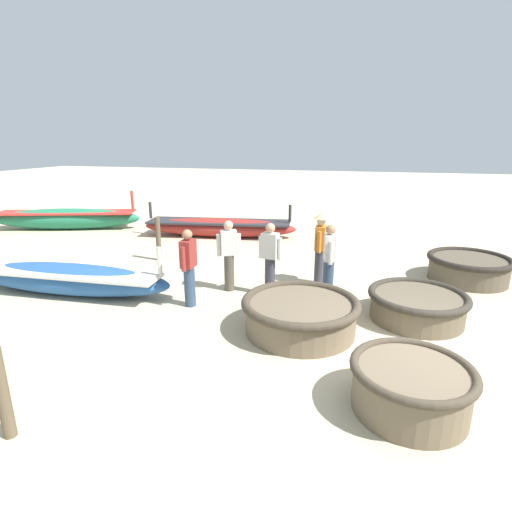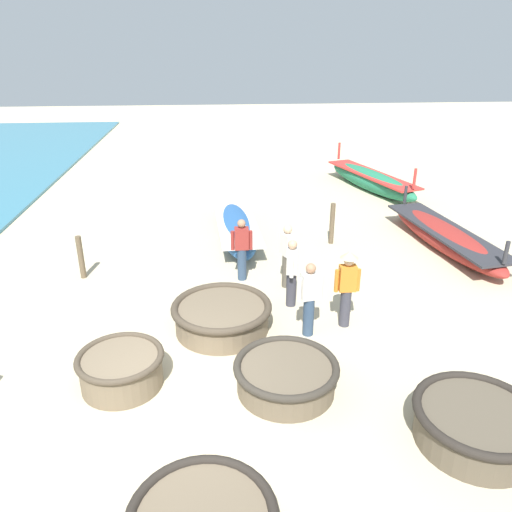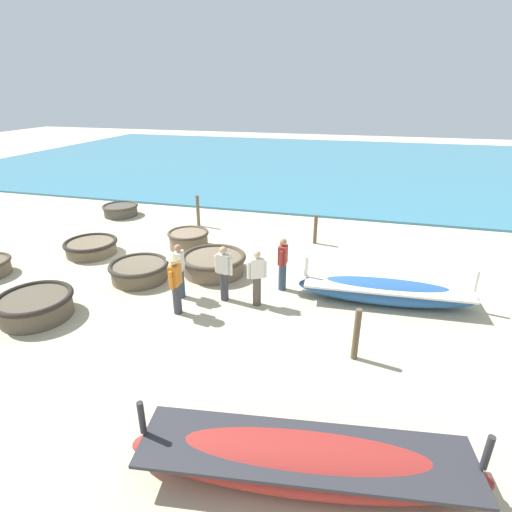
# 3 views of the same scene
# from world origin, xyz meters

# --- Properties ---
(ground_plane) EXTENTS (80.00, 80.00, 0.00)m
(ground_plane) POSITION_xyz_m (0.00, 0.00, 0.00)
(ground_plane) COLOR #C6B793
(sea) EXTENTS (28.00, 52.00, 0.10)m
(sea) POSITION_xyz_m (-19.60, 4.00, 0.05)
(sea) COLOR teal
(sea) RESTS_ON ground
(coracle_weathered) EXTENTS (1.58, 1.58, 0.50)m
(coracle_weathered) POSITION_xyz_m (-3.52, -4.04, 0.28)
(coracle_weathered) COLOR #4C473F
(coracle_weathered) RESTS_ON ground
(coracle_front_right) EXTENTS (1.49, 1.49, 0.63)m
(coracle_front_right) POSITION_xyz_m (-0.67, 0.60, 0.34)
(coracle_front_right) COLOR brown
(coracle_front_right) RESTS_ON ground
(coracle_far_right) EXTENTS (2.04, 2.04, 0.61)m
(coracle_far_right) POSITION_xyz_m (1.08, 2.24, 0.33)
(coracle_far_right) COLOR brown
(coracle_far_right) RESTS_ON ground
(coracle_tilted) EXTENTS (1.81, 1.81, 0.49)m
(coracle_tilted) POSITION_xyz_m (0.76, -2.46, 0.27)
(coracle_tilted) COLOR brown
(coracle_tilted) RESTS_ON ground
(coracle_upturned) EXTENTS (1.87, 1.87, 0.61)m
(coracle_upturned) POSITION_xyz_m (4.74, -1.17, 0.33)
(coracle_upturned) COLOR brown
(coracle_upturned) RESTS_ON ground
(coracle_front_left) EXTENTS (1.79, 1.79, 0.55)m
(coracle_front_left) POSITION_xyz_m (2.12, 0.23, 0.30)
(coracle_front_left) COLOR brown
(coracle_front_left) RESTS_ON ground
(long_boat_white_hull) EXTENTS (1.36, 4.75, 1.14)m
(long_boat_white_hull) POSITION_xyz_m (1.61, 7.40, 0.33)
(long_boat_white_hull) COLOR #285693
(long_boat_white_hull) RESTS_ON ground
(long_boat_green_hull) EXTENTS (1.83, 5.40, 1.15)m
(long_boat_green_hull) POSITION_xyz_m (7.49, 6.11, 0.33)
(long_boat_green_hull) COLOR maroon
(long_boat_green_hull) RESTS_ON ground
(fisherman_by_coracle) EXTENTS (0.53, 0.22, 1.57)m
(fisherman_by_coracle) POSITION_xyz_m (1.62, 4.55, 0.84)
(fisherman_by_coracle) COLOR #2D425B
(fisherman_by_coracle) RESTS_ON ground
(fisherman_standing_right) EXTENTS (0.28, 0.52, 1.57)m
(fisherman_standing_right) POSITION_xyz_m (2.64, 3.15, 0.84)
(fisherman_standing_right) COLOR #383842
(fisherman_standing_right) RESTS_ON ground
(fisherman_crouching) EXTENTS (0.35, 0.49, 1.57)m
(fisherman_crouching) POSITION_xyz_m (2.66, 4.07, 0.84)
(fisherman_crouching) COLOR #4C473D
(fisherman_crouching) RESTS_ON ground
(fisherman_hauling) EXTENTS (0.53, 0.36, 1.67)m
(fisherman_hauling) POSITION_xyz_m (3.62, 2.21, 0.96)
(fisherman_hauling) COLOR #383842
(fisherman_hauling) RESTS_ON ground
(fisherman_with_hat) EXTENTS (0.52, 0.28, 1.57)m
(fisherman_with_hat) POSITION_xyz_m (2.81, 1.93, 0.84)
(fisherman_with_hat) COLOR #2D425B
(fisherman_with_hat) RESTS_ON ground
(mooring_post_mid_beach) EXTENTS (0.14, 0.14, 1.10)m
(mooring_post_mid_beach) POSITION_xyz_m (-2.33, 4.97, 0.55)
(mooring_post_mid_beach) COLOR brown
(mooring_post_mid_beach) RESTS_ON ground
(mooring_post_shoreline) EXTENTS (0.14, 0.14, 1.21)m
(mooring_post_shoreline) POSITION_xyz_m (4.35, 6.71, 0.61)
(mooring_post_shoreline) COLOR brown
(mooring_post_shoreline) RESTS_ON ground
(mooring_post_inland) EXTENTS (0.14, 0.14, 1.31)m
(mooring_post_inland) POSITION_xyz_m (-3.09, -0.03, 0.66)
(mooring_post_inland) COLOR brown
(mooring_post_inland) RESTS_ON ground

